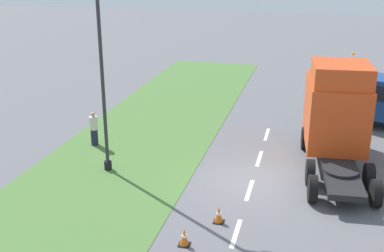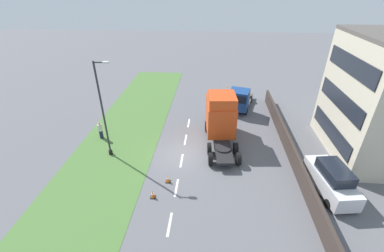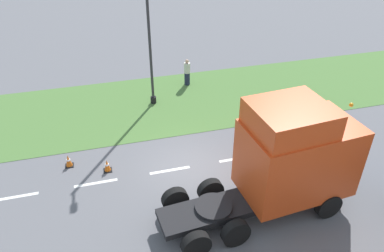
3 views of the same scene
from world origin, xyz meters
TOP-DOWN VIEW (x-y plane):
  - ground_plane at (0.00, 0.00)m, footprint 120.00×120.00m
  - grass_verge at (-6.00, 0.00)m, footprint 7.00×44.00m
  - lane_markings at (0.00, -0.70)m, footprint 0.16×14.60m
  - lorry_cab at (3.16, 3.15)m, footprint 3.11×7.47m
  - flatbed_truck at (5.40, 8.94)m, footprint 3.46×6.12m
  - lamp_post at (-6.08, -0.31)m, footprint 1.28×0.32m
  - pedestrian at (-7.93, 2.16)m, footprint 0.39×0.39m
  - traffic_cone_lead at (-0.70, -3.34)m, footprint 0.36×0.36m
  - traffic_cone_trailing at (-1.49, -4.98)m, footprint 0.36×0.36m

SIDE VIEW (x-z plane):
  - ground_plane at x=0.00m, z-range 0.00..0.00m
  - lane_markings at x=0.00m, z-range 0.00..0.00m
  - grass_verge at x=-6.00m, z-range 0.00..0.01m
  - traffic_cone_lead at x=-0.70m, z-range -0.01..0.57m
  - traffic_cone_trailing at x=-1.49m, z-range -0.01..0.57m
  - pedestrian at x=-7.93m, z-range -0.02..1.66m
  - flatbed_truck at x=5.40m, z-range 0.07..2.78m
  - lorry_cab at x=3.16m, z-range -0.06..4.57m
  - lamp_post at x=-6.08m, z-range -0.28..7.81m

